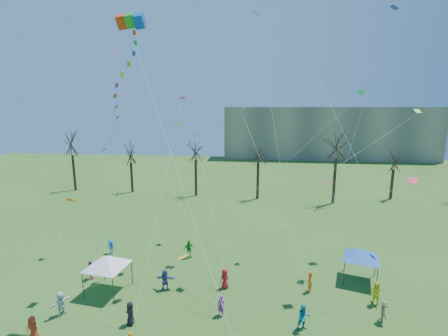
# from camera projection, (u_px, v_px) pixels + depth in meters

# --- Properties ---
(distant_building) EXTENTS (60.00, 14.00, 15.00)m
(distant_building) POSITION_uv_depth(u_px,v_px,m) (326.00, 133.00, 93.34)
(distant_building) COLOR gray
(distant_building) RESTS_ON ground
(bare_tree_row) EXTENTS (70.87, 9.53, 11.27)m
(bare_tree_row) POSITION_uv_depth(u_px,v_px,m) (259.00, 156.00, 51.10)
(bare_tree_row) COLOR black
(bare_tree_row) RESTS_ON ground
(big_box_kite) EXTENTS (5.34, 5.47, 21.55)m
(big_box_kite) POSITION_uv_depth(u_px,v_px,m) (125.00, 94.00, 20.39)
(big_box_kite) COLOR red
(big_box_kite) RESTS_ON ground
(canopy_tent_white) EXTENTS (4.12, 4.12, 3.12)m
(canopy_tent_white) POSITION_uv_depth(u_px,v_px,m) (107.00, 261.00, 25.14)
(canopy_tent_white) COLOR #3F3F44
(canopy_tent_white) RESTS_ON ground
(canopy_tent_blue) EXTENTS (3.74, 3.74, 2.93)m
(canopy_tent_blue) POSITION_uv_depth(u_px,v_px,m) (361.00, 254.00, 26.78)
(canopy_tent_blue) COLOR #3F3F44
(canopy_tent_blue) RESTS_ON ground
(festival_crowd) EXTENTS (26.66, 13.77, 1.86)m
(festival_crowd) POSITION_uv_depth(u_px,v_px,m) (212.00, 297.00, 23.36)
(festival_crowd) COLOR red
(festival_crowd) RESTS_ON ground
(small_kites_aloft) EXTENTS (29.09, 19.69, 33.23)m
(small_kites_aloft) POSITION_uv_depth(u_px,v_px,m) (262.00, 122.00, 26.66)
(small_kites_aloft) COLOR #FF570D
(small_kites_aloft) RESTS_ON ground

